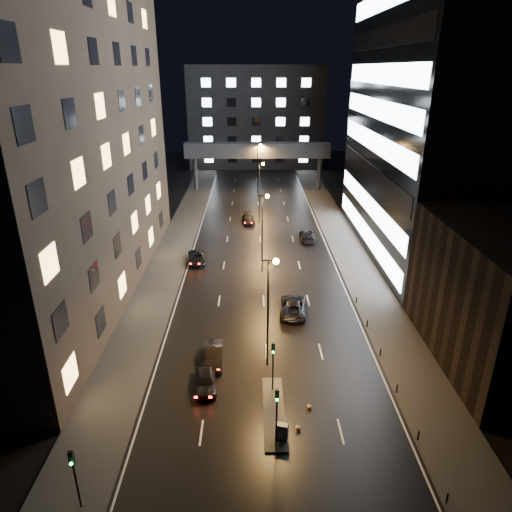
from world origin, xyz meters
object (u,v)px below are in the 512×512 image
object	(u,v)px
car_toward_b	(308,236)
car_away_d	(248,219)
car_away_c	(197,258)
car_toward_a	(293,306)
utility_cabinet	(282,432)
car_away_b	(214,355)
car_away_a	(206,380)

from	to	relation	value
car_toward_b	car_away_d	bearing A→B (deg)	-43.05
car_away_c	car_toward_a	xyz separation A→B (m)	(11.73, -13.77, 0.12)
car_toward_b	utility_cabinet	bearing A→B (deg)	81.04
car_away_c	car_away_d	size ratio (longest dim) A/B	1.03
car_away_b	car_toward_a	world-z (taller)	car_toward_a
car_away_b	car_toward_b	size ratio (longest dim) A/B	0.86
car_toward_b	utility_cabinet	xyz separation A→B (m)	(-6.47, -40.14, 0.04)
car_away_d	car_toward_a	distance (m)	30.97
car_away_c	car_toward_b	size ratio (longest dim) A/B	0.93
car_toward_a	car_toward_b	size ratio (longest dim) A/B	1.09
utility_cabinet	car_toward_a	bearing A→B (deg)	100.77
car_away_b	car_away_d	size ratio (longest dim) A/B	0.96
car_away_d	car_toward_b	size ratio (longest dim) A/B	0.90
car_away_c	car_toward_b	distance (m)	17.94
car_away_a	car_away_c	size ratio (longest dim) A/B	0.86
car_toward_a	car_toward_b	distance (m)	22.51
car_toward_a	car_away_a	bearing A→B (deg)	62.24
car_away_d	car_toward_b	world-z (taller)	car_toward_b
car_away_b	car_away_c	size ratio (longest dim) A/B	0.93
car_away_d	car_toward_b	distance (m)	12.35
car_away_c	car_toward_a	bearing A→B (deg)	-57.13
car_away_b	car_away_d	distance (m)	39.44
utility_cabinet	car_away_c	bearing A→B (deg)	124.63
car_away_c	utility_cabinet	bearing A→B (deg)	-81.10
car_away_b	utility_cabinet	bearing A→B (deg)	-62.46
car_away_b	utility_cabinet	distance (m)	10.74
car_away_b	car_toward_a	bearing A→B (deg)	45.57
car_away_c	car_away_d	distance (m)	18.17
car_away_c	car_toward_b	xyz separation A→B (m)	(15.87, 8.36, 0.08)
car_toward_a	car_toward_b	world-z (taller)	car_toward_a
utility_cabinet	car_toward_b	bearing A→B (deg)	99.00
car_away_d	car_toward_b	bearing A→B (deg)	-49.81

